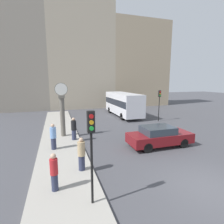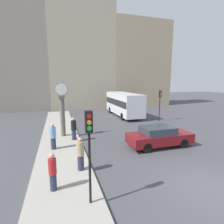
{
  "view_description": "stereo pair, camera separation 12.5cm",
  "coord_description": "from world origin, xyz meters",
  "px_view_note": "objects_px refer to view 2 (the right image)",
  "views": [
    {
      "loc": [
        -6.25,
        -5.43,
        4.64
      ],
      "look_at": [
        -1.78,
        8.45,
        2.09
      ],
      "focal_mm": 28.0,
      "sensor_mm": 36.0,
      "label": 1
    },
    {
      "loc": [
        -6.13,
        -5.47,
        4.64
      ],
      "look_at": [
        -1.78,
        8.45,
        2.09
      ],
      "focal_mm": 28.0,
      "sensor_mm": 36.0,
      "label": 2
    }
  ],
  "objects_px": {
    "traffic_light_near": "(89,138)",
    "bus_distant": "(124,103)",
    "pedestrian_blue_stripe": "(53,137)",
    "traffic_light_far": "(160,99)",
    "pedestrian_red_top": "(53,172)",
    "pedestrian_black_jacket": "(74,129)",
    "sedan_car": "(159,136)",
    "street_clock": "(62,111)",
    "pedestrian_tan_coat": "(80,154)"
  },
  "relations": [
    {
      "from": "bus_distant",
      "to": "traffic_light_near",
      "type": "relative_size",
      "value": 2.38
    },
    {
      "from": "sedan_car",
      "to": "pedestrian_tan_coat",
      "type": "xyz_separation_m",
      "value": [
        -5.88,
        -2.09,
        0.26
      ]
    },
    {
      "from": "street_clock",
      "to": "pedestrian_black_jacket",
      "type": "bearing_deg",
      "value": -59.26
    },
    {
      "from": "bus_distant",
      "to": "traffic_light_near",
      "type": "xyz_separation_m",
      "value": [
        -7.56,
        -16.22,
        0.92
      ]
    },
    {
      "from": "bus_distant",
      "to": "street_clock",
      "type": "height_order",
      "value": "street_clock"
    },
    {
      "from": "traffic_light_near",
      "to": "bus_distant",
      "type": "bearing_deg",
      "value": 65.0
    },
    {
      "from": "sedan_car",
      "to": "pedestrian_tan_coat",
      "type": "bearing_deg",
      "value": -160.46
    },
    {
      "from": "traffic_light_far",
      "to": "pedestrian_black_jacket",
      "type": "bearing_deg",
      "value": -157.72
    },
    {
      "from": "pedestrian_black_jacket",
      "to": "bus_distant",
      "type": "bearing_deg",
      "value": 49.21
    },
    {
      "from": "traffic_light_far",
      "to": "street_clock",
      "type": "height_order",
      "value": "street_clock"
    },
    {
      "from": "traffic_light_far",
      "to": "bus_distant",
      "type": "bearing_deg",
      "value": 121.89
    },
    {
      "from": "bus_distant",
      "to": "pedestrian_black_jacket",
      "type": "distance_m",
      "value": 11.47
    },
    {
      "from": "traffic_light_near",
      "to": "street_clock",
      "type": "distance_m",
      "value": 8.86
    },
    {
      "from": "sedan_car",
      "to": "pedestrian_blue_stripe",
      "type": "bearing_deg",
      "value": 169.93
    },
    {
      "from": "bus_distant",
      "to": "traffic_light_far",
      "type": "xyz_separation_m",
      "value": [
        2.78,
        -4.46,
        0.86
      ]
    },
    {
      "from": "traffic_light_far",
      "to": "pedestrian_blue_stripe",
      "type": "relative_size",
      "value": 2.08
    },
    {
      "from": "bus_distant",
      "to": "traffic_light_near",
      "type": "height_order",
      "value": "traffic_light_near"
    },
    {
      "from": "pedestrian_red_top",
      "to": "pedestrian_tan_coat",
      "type": "xyz_separation_m",
      "value": [
        1.31,
        1.37,
        0.03
      ]
    },
    {
      "from": "sedan_car",
      "to": "street_clock",
      "type": "bearing_deg",
      "value": 147.75
    },
    {
      "from": "pedestrian_black_jacket",
      "to": "pedestrian_blue_stripe",
      "type": "bearing_deg",
      "value": -133.74
    },
    {
      "from": "traffic_light_near",
      "to": "pedestrian_red_top",
      "type": "height_order",
      "value": "traffic_light_near"
    },
    {
      "from": "sedan_car",
      "to": "pedestrian_black_jacket",
      "type": "xyz_separation_m",
      "value": [
        -5.78,
        2.85,
        0.28
      ]
    },
    {
      "from": "pedestrian_red_top",
      "to": "bus_distant",
      "type": "bearing_deg",
      "value": 59.29
    },
    {
      "from": "pedestrian_red_top",
      "to": "pedestrian_tan_coat",
      "type": "height_order",
      "value": "pedestrian_tan_coat"
    },
    {
      "from": "street_clock",
      "to": "pedestrian_red_top",
      "type": "bearing_deg",
      "value": -95.02
    },
    {
      "from": "sedan_car",
      "to": "traffic_light_far",
      "type": "relative_size",
      "value": 1.27
    },
    {
      "from": "bus_distant",
      "to": "pedestrian_tan_coat",
      "type": "xyz_separation_m",
      "value": [
        -7.58,
        -13.6,
        -0.74
      ]
    },
    {
      "from": "pedestrian_red_top",
      "to": "pedestrian_tan_coat",
      "type": "distance_m",
      "value": 1.9
    },
    {
      "from": "bus_distant",
      "to": "pedestrian_blue_stripe",
      "type": "height_order",
      "value": "bus_distant"
    },
    {
      "from": "traffic_light_near",
      "to": "pedestrian_black_jacket",
      "type": "xyz_separation_m",
      "value": [
        0.09,
        7.55,
        -1.65
      ]
    },
    {
      "from": "pedestrian_red_top",
      "to": "pedestrian_tan_coat",
      "type": "relative_size",
      "value": 0.94
    },
    {
      "from": "pedestrian_blue_stripe",
      "to": "traffic_light_near",
      "type": "bearing_deg",
      "value": -76.76
    },
    {
      "from": "street_clock",
      "to": "pedestrian_black_jacket",
      "type": "xyz_separation_m",
      "value": [
        0.75,
        -1.27,
        -1.22
      ]
    },
    {
      "from": "pedestrian_blue_stripe",
      "to": "traffic_light_far",
      "type": "bearing_deg",
      "value": 26.13
    },
    {
      "from": "bus_distant",
      "to": "street_clock",
      "type": "bearing_deg",
      "value": -138.06
    },
    {
      "from": "street_clock",
      "to": "pedestrian_tan_coat",
      "type": "xyz_separation_m",
      "value": [
        0.65,
        -6.21,
        -1.24
      ]
    },
    {
      "from": "traffic_light_far",
      "to": "pedestrian_red_top",
      "type": "relative_size",
      "value": 2.24
    },
    {
      "from": "traffic_light_near",
      "to": "pedestrian_tan_coat",
      "type": "distance_m",
      "value": 3.09
    },
    {
      "from": "sedan_car",
      "to": "traffic_light_near",
      "type": "bearing_deg",
      "value": -141.29
    },
    {
      "from": "traffic_light_near",
      "to": "pedestrian_red_top",
      "type": "xyz_separation_m",
      "value": [
        -1.34,
        1.24,
        -1.69
      ]
    },
    {
      "from": "sedan_car",
      "to": "bus_distant",
      "type": "height_order",
      "value": "bus_distant"
    },
    {
      "from": "street_clock",
      "to": "pedestrian_black_jacket",
      "type": "height_order",
      "value": "street_clock"
    },
    {
      "from": "street_clock",
      "to": "pedestrian_red_top",
      "type": "xyz_separation_m",
      "value": [
        -0.67,
        -7.58,
        -1.27
      ]
    },
    {
      "from": "traffic_light_far",
      "to": "street_clock",
      "type": "distance_m",
      "value": 11.4
    },
    {
      "from": "street_clock",
      "to": "pedestrian_red_top",
      "type": "height_order",
      "value": "street_clock"
    },
    {
      "from": "traffic_light_far",
      "to": "pedestrian_red_top",
      "type": "distance_m",
      "value": 15.79
    },
    {
      "from": "bus_distant",
      "to": "traffic_light_far",
      "type": "distance_m",
      "value": 5.33
    },
    {
      "from": "traffic_light_far",
      "to": "pedestrian_blue_stripe",
      "type": "height_order",
      "value": "traffic_light_far"
    },
    {
      "from": "bus_distant",
      "to": "pedestrian_red_top",
      "type": "distance_m",
      "value": 17.44
    },
    {
      "from": "traffic_light_near",
      "to": "traffic_light_far",
      "type": "relative_size",
      "value": 0.96
    }
  ]
}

